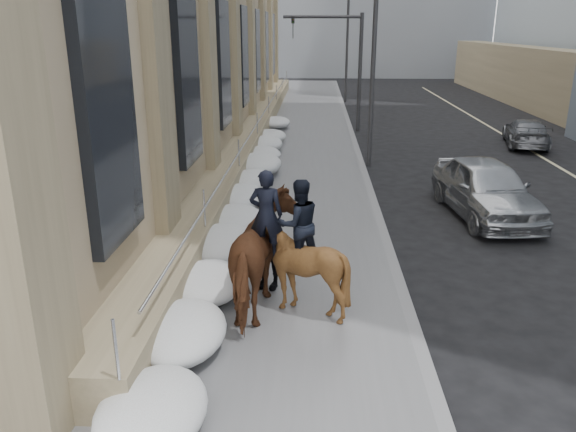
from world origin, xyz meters
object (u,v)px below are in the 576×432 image
object	(u,v)px
mounted_horse_left	(265,254)
car_silver	(486,188)
mounted_horse_right	(298,259)
car_grey	(526,133)
pedestrian	(268,248)

from	to	relation	value
mounted_horse_left	car_silver	xyz separation A→B (m)	(5.92, 6.32, -0.42)
mounted_horse_right	car_grey	xyz separation A→B (m)	(10.12, 16.82, -0.55)
mounted_horse_right	car_silver	distance (m)	8.24
mounted_horse_right	car_silver	world-z (taller)	mounted_horse_right
pedestrian	car_silver	distance (m)	8.00
mounted_horse_left	mounted_horse_right	bearing A→B (deg)	-176.03
mounted_horse_left	car_silver	world-z (taller)	mounted_horse_left
mounted_horse_left	mounted_horse_right	world-z (taller)	mounted_horse_left
mounted_horse_left	car_silver	size ratio (longest dim) A/B	0.55
mounted_horse_left	car_silver	distance (m)	8.67
mounted_horse_right	pedestrian	size ratio (longest dim) A/B	1.48
mounted_horse_left	car_silver	bearing A→B (deg)	-130.60
pedestrian	car_grey	bearing A→B (deg)	71.69
mounted_horse_left	car_grey	xyz separation A→B (m)	(10.75, 16.84, -0.64)
car_silver	car_grey	distance (m)	11.57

